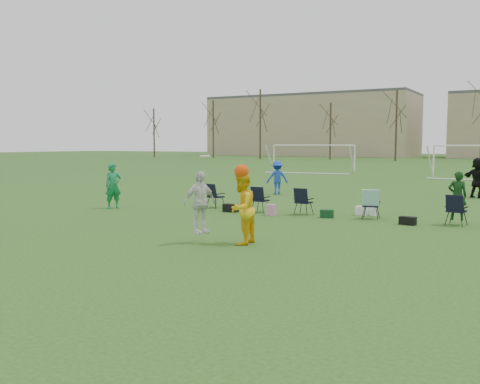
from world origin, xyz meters
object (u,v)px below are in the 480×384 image
Objects in this scene: goal_left at (313,151)px; fielder_green_near at (113,186)px; center_contest at (228,205)px; fielder_black at (478,178)px; fielder_blue at (277,178)px.

fielder_green_near is at bearing -89.34° from goal_left.
center_contest is 0.31× the size of goal_left.
fielder_black is 0.26× the size of goal_left.
fielder_black reaches higher than fielder_green_near.
goal_left is at bearing 34.85° from fielder_green_near.
fielder_green_near is 9.06m from fielder_blue.
goal_left is (-5.86, 19.54, 1.08)m from fielder_blue.
fielder_black is at bearing -53.08° from goal_left.
fielder_black is 16.33m from center_contest.
goal_left is (-2.78, 28.07, 1.03)m from fielder_green_near.
fielder_green_near is at bearing 36.05° from fielder_blue.
fielder_green_near reaches higher than fielder_blue.
fielder_green_near is 0.94× the size of fielder_black.
goal_left is (-10.52, 32.28, 0.94)m from center_contest.
goal_left is at bearing 108.06° from center_contest.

